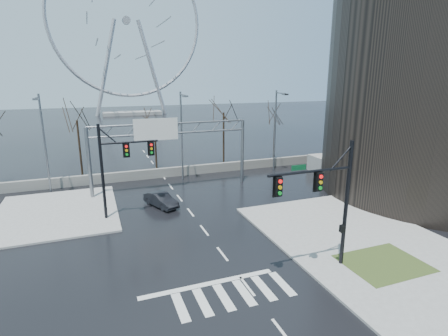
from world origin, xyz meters
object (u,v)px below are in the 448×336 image
signal_mast_near (329,195)px  signal_mast_far (116,162)px  car (161,200)px  ferris_wheel (127,27)px  sign_gantry (167,141)px

signal_mast_near → signal_mast_far: (-11.01, 13.00, -0.04)m
signal_mast_far → car: (3.75, 1.44, -4.19)m
ferris_wheel → car: 88.64m
signal_mast_far → sign_gantry: 8.14m
signal_mast_far → ferris_wheel: ferris_wheel is taller
car → signal_mast_near: bearing=-86.9°
sign_gantry → car: bearing=-111.0°
signal_mast_far → car: 5.80m
signal_mast_near → sign_gantry: (-5.52, 19.00, 0.31)m
signal_mast_near → sign_gantry: bearing=106.2°
signal_mast_far → sign_gantry: (5.49, 6.00, 0.35)m
signal_mast_far → sign_gantry: signal_mast_far is taller
signal_mast_near → car: (-7.26, 14.44, -4.23)m
ferris_wheel → car: size_ratio=12.95×
signal_mast_near → ferris_wheel: 101.29m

